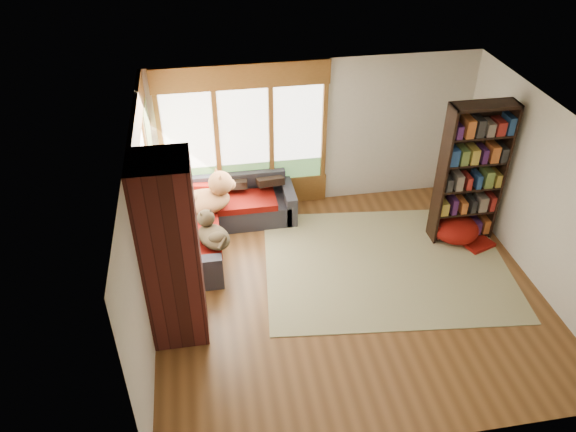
{
  "coord_description": "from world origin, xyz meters",
  "views": [
    {
      "loc": [
        -1.89,
        -5.86,
        5.58
      ],
      "look_at": [
        -0.77,
        0.68,
        0.95
      ],
      "focal_mm": 35.0,
      "sensor_mm": 36.0,
      "label": 1
    }
  ],
  "objects_px": {
    "brick_chimney": "(171,253)",
    "pouf": "(456,228)",
    "area_rug": "(386,264)",
    "dog_brindle": "(211,228)",
    "dog_tan": "(205,193)",
    "bookshelf": "(471,175)",
    "sectional_sofa": "(206,220)"
  },
  "relations": [
    {
      "from": "pouf",
      "to": "dog_brindle",
      "type": "distance_m",
      "value": 3.95
    },
    {
      "from": "sectional_sofa",
      "to": "dog_brindle",
      "type": "height_order",
      "value": "dog_brindle"
    },
    {
      "from": "area_rug",
      "to": "bookshelf",
      "type": "relative_size",
      "value": 1.58
    },
    {
      "from": "bookshelf",
      "to": "dog_tan",
      "type": "distance_m",
      "value": 4.15
    },
    {
      "from": "sectional_sofa",
      "to": "area_rug",
      "type": "relative_size",
      "value": 0.59
    },
    {
      "from": "brick_chimney",
      "to": "sectional_sofa",
      "type": "height_order",
      "value": "brick_chimney"
    },
    {
      "from": "bookshelf",
      "to": "dog_brindle",
      "type": "height_order",
      "value": "bookshelf"
    },
    {
      "from": "sectional_sofa",
      "to": "pouf",
      "type": "height_order",
      "value": "sectional_sofa"
    },
    {
      "from": "dog_brindle",
      "to": "dog_tan",
      "type": "bearing_deg",
      "value": -18.49
    },
    {
      "from": "sectional_sofa",
      "to": "dog_tan",
      "type": "distance_m",
      "value": 0.52
    },
    {
      "from": "dog_tan",
      "to": "dog_brindle",
      "type": "bearing_deg",
      "value": -100.5
    },
    {
      "from": "brick_chimney",
      "to": "dog_tan",
      "type": "relative_size",
      "value": 2.32
    },
    {
      "from": "brick_chimney",
      "to": "dog_tan",
      "type": "height_order",
      "value": "brick_chimney"
    },
    {
      "from": "sectional_sofa",
      "to": "dog_brindle",
      "type": "distance_m",
      "value": 0.91
    },
    {
      "from": "pouf",
      "to": "dog_tan",
      "type": "xyz_separation_m",
      "value": [
        -3.97,
        0.79,
        0.61
      ]
    },
    {
      "from": "bookshelf",
      "to": "brick_chimney",
      "type": "bearing_deg",
      "value": -163.41
    },
    {
      "from": "bookshelf",
      "to": "dog_tan",
      "type": "bearing_deg",
      "value": 169.88
    },
    {
      "from": "brick_chimney",
      "to": "pouf",
      "type": "distance_m",
      "value": 4.74
    },
    {
      "from": "brick_chimney",
      "to": "area_rug",
      "type": "distance_m",
      "value": 3.49
    },
    {
      "from": "area_rug",
      "to": "dog_tan",
      "type": "xyz_separation_m",
      "value": [
        -2.66,
        1.24,
        0.81
      ]
    },
    {
      "from": "pouf",
      "to": "dog_brindle",
      "type": "xyz_separation_m",
      "value": [
        -3.92,
        -0.04,
        0.52
      ]
    },
    {
      "from": "area_rug",
      "to": "bookshelf",
      "type": "xyz_separation_m",
      "value": [
        1.41,
        0.51,
        1.16
      ]
    },
    {
      "from": "brick_chimney",
      "to": "pouf",
      "type": "xyz_separation_m",
      "value": [
        4.44,
        1.28,
        -1.09
      ]
    },
    {
      "from": "bookshelf",
      "to": "dog_tan",
      "type": "xyz_separation_m",
      "value": [
        -4.07,
        0.73,
        -0.35
      ]
    },
    {
      "from": "area_rug",
      "to": "brick_chimney",
      "type": "bearing_deg",
      "value": -164.98
    },
    {
      "from": "bookshelf",
      "to": "pouf",
      "type": "xyz_separation_m",
      "value": [
        -0.1,
        -0.07,
        -0.96
      ]
    },
    {
      "from": "pouf",
      "to": "sectional_sofa",
      "type": "bearing_deg",
      "value": 169.16
    },
    {
      "from": "dog_brindle",
      "to": "area_rug",
      "type": "bearing_deg",
      "value": -120.66
    },
    {
      "from": "brick_chimney",
      "to": "dog_brindle",
      "type": "xyz_separation_m",
      "value": [
        0.52,
        1.24,
        -0.57
      ]
    },
    {
      "from": "sectional_sofa",
      "to": "area_rug",
      "type": "bearing_deg",
      "value": -28.19
    },
    {
      "from": "pouf",
      "to": "area_rug",
      "type": "bearing_deg",
      "value": -161.21
    },
    {
      "from": "bookshelf",
      "to": "dog_tan",
      "type": "height_order",
      "value": "bookshelf"
    }
  ]
}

